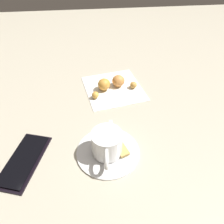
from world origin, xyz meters
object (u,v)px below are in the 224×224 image
Objects in this scene: teaspoon at (111,145)px; napkin at (115,88)px; saucer at (108,151)px; espresso_cup at (107,144)px; sugar_packet at (119,145)px; cell_phone at (24,160)px; croissant at (112,84)px.

teaspoon is 0.23m from napkin.
espresso_cup is (-0.01, 0.00, 0.03)m from saucer.
sugar_packet is (-0.00, -0.02, 0.00)m from teaspoon.
teaspoon is at bearing 170.82° from napkin.
cell_phone is at bearing 91.48° from saucer.
sugar_packet reaches higher than napkin.
teaspoon is 0.82× the size of croissant.
espresso_cup is at bearing 169.05° from napkin.
croissant is at bearing -8.72° from espresso_cup.
espresso_cup is 1.45× the size of sugar_packet.
saucer is 0.80× the size of napkin.
sugar_packet is at bearing -94.80° from teaspoon.
espresso_cup is 0.81× the size of teaspoon.
saucer is 0.97× the size of croissant.
napkin is at bearing -43.12° from cell_phone.
croissant is at bearing -42.06° from cell_phone.
napkin is at bearing -10.95° from espresso_cup.
teaspoon is 0.02m from sugar_packet.
saucer is 0.18m from cell_phone.
saucer is at bearing -25.09° from espresso_cup.
teaspoon is at bearing 65.17° from sugar_packet.
espresso_cup is 0.61× the size of cell_phone.
sugar_packet is at bearing 175.16° from napkin.
teaspoon is at bearing -36.36° from saucer.
croissant reaches higher than cell_phone.
espresso_cup reaches higher than sugar_packet.
cell_phone is (-0.01, 0.21, -0.01)m from sugar_packet.
espresso_cup is at bearing 147.05° from teaspoon.
sugar_packet is 0.23m from napkin.
napkin is 1.11× the size of cell_phone.
cell_phone is (0.00, 0.18, -0.03)m from espresso_cup.
espresso_cup reaches higher than croissant.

